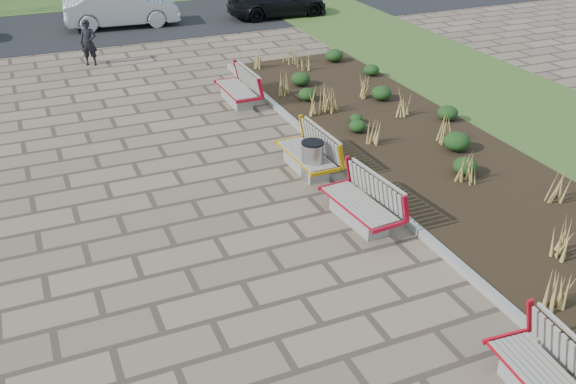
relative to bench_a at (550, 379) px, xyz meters
name	(u,v)px	position (x,y,z in m)	size (l,w,h in m)	color
ground	(276,338)	(-3.00, 2.82, -0.50)	(120.00, 120.00, 0.00)	#745E50
planting_bed	(425,153)	(3.25, 7.82, -0.45)	(4.50, 18.00, 0.10)	black
planting_curb	(346,167)	(0.92, 7.82, -0.42)	(0.16, 18.00, 0.15)	gray
grass_verge_near	(566,126)	(8.00, 7.82, -0.48)	(5.00, 38.00, 0.04)	#33511E
grass_verge_far	(70,1)	(-3.00, 30.82, -0.48)	(80.00, 5.00, 0.04)	#33511E
road	(87,27)	(-3.00, 24.82, -0.49)	(80.00, 7.00, 0.02)	black
bench_a	(550,379)	(0.00, 0.00, 0.00)	(0.90, 2.10, 1.00)	red
bench_b	(359,202)	(0.00, 5.53, 0.00)	(0.90, 2.10, 1.00)	#B30B22
bench_c	(306,152)	(0.00, 8.21, 0.00)	(0.90, 2.10, 1.00)	#D3960B
bench_d	(236,87)	(0.00, 13.38, 0.00)	(0.90, 2.10, 1.00)	#AF0B1D
litter_bin	(312,161)	(-0.06, 7.73, -0.02)	(0.52, 0.52, 0.96)	#B2B2B7
pedestrian	(89,43)	(-3.59, 19.19, 0.32)	(0.59, 0.39, 1.63)	black
car_silver	(121,8)	(-1.47, 24.37, 0.32)	(1.70, 4.88, 1.61)	#9FA2A7
car_black	(277,1)	(5.53, 23.42, 0.20)	(1.91, 4.69, 1.36)	black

